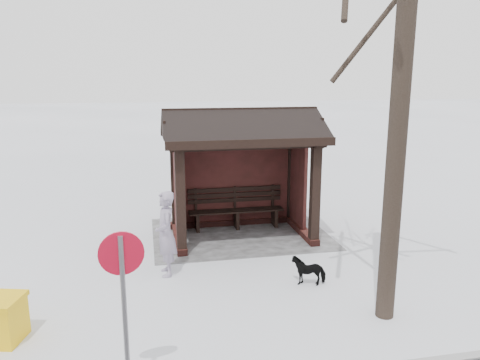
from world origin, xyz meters
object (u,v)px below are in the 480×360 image
object	(u,v)px
bus_shelter	(240,147)
dog	(309,270)
pedestrian	(166,234)
road_sign	(123,277)

from	to	relation	value
bus_shelter	dog	bearing A→B (deg)	103.49
pedestrian	road_sign	world-z (taller)	road_sign
bus_shelter	pedestrian	world-z (taller)	bus_shelter
pedestrian	dog	world-z (taller)	pedestrian
dog	road_sign	xyz separation A→B (m)	(3.21, 2.49, 1.25)
pedestrian	dog	bearing A→B (deg)	65.44
pedestrian	bus_shelter	bearing A→B (deg)	132.49
dog	road_sign	world-z (taller)	road_sign
bus_shelter	dog	distance (m)	3.58
dog	pedestrian	bearing A→B (deg)	-96.64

